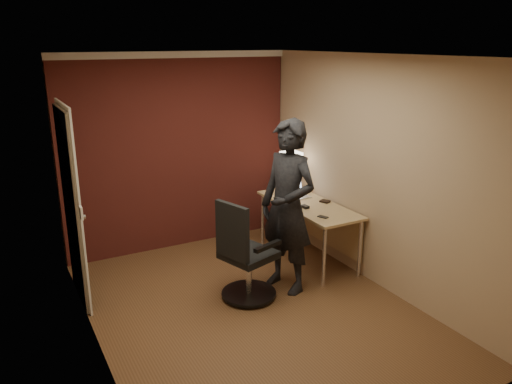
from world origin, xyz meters
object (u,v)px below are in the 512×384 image
desk (313,213)px  desk_lamp (291,161)px  mouse (305,207)px  office_chair (244,258)px  phone (323,217)px  laptop (294,192)px  wallet (325,201)px  person (288,207)px

desk → desk_lamp: bearing=91.5°
mouse → office_chair: size_ratio=0.09×
desk → office_chair: (-1.23, -0.53, -0.13)m
phone → laptop: bearing=57.9°
desk_lamp → wallet: 0.70m
desk → laptop: bearing=103.0°
wallet → person: person is taller
laptop → person: size_ratio=0.18×
phone → person: size_ratio=0.06×
desk_lamp → laptop: size_ratio=1.59×
desk → mouse: 0.28m
desk → laptop: 0.39m
desk → wallet: size_ratio=13.64×
mouse → wallet: mouse is taller
phone → person: 0.52m
desk_lamp → mouse: size_ratio=5.35×
wallet → office_chair: (-1.36, -0.48, -0.27)m
desk → phone: phone is taller
desk_lamp → laptop: bearing=-110.2°
desk_lamp → office_chair: size_ratio=0.50×
mouse → phone: 0.37m
mouse → wallet: 0.34m
desk → wallet: (0.13, -0.05, 0.14)m
phone → office_chair: office_chair is taller
desk_lamp → wallet: (0.15, -0.55, -0.41)m
laptop → desk_lamp: bearing=69.8°
desk → desk_lamp: desk_lamp is taller
wallet → office_chair: size_ratio=0.10×
desk → office_chair: bearing=-156.7°
mouse → person: 0.65m
desk → mouse: (-0.20, -0.12, 0.14)m
laptop → phone: 0.83m
laptop → person: 1.05m
wallet → desk_lamp: bearing=104.9°
desk → office_chair: size_ratio=1.40×
desk → person: bearing=-143.7°
wallet → person: (-0.83, -0.46, 0.19)m
laptop → mouse: size_ratio=3.36×
laptop → office_chair: (-1.15, -0.86, -0.32)m
phone → wallet: size_ratio=1.05×
office_chair → mouse: bearing=21.9°
wallet → mouse: bearing=-168.9°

